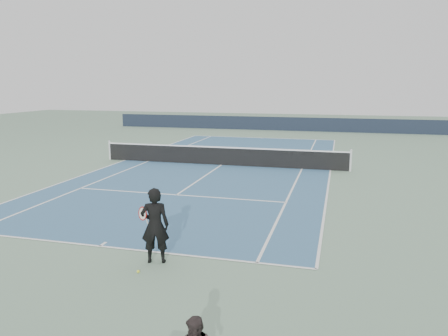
# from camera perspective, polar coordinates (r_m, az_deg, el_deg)

# --- Properties ---
(ground) EXTENTS (80.00, 80.00, 0.00)m
(ground) POSITION_cam_1_polar(r_m,az_deg,el_deg) (22.53, -0.33, 0.37)
(ground) COLOR gray
(court_surface) EXTENTS (10.97, 23.77, 0.01)m
(court_surface) POSITION_cam_1_polar(r_m,az_deg,el_deg) (22.53, -0.33, 0.39)
(court_surface) COLOR #386185
(court_surface) RESTS_ON ground
(tennis_net) EXTENTS (12.90, 0.10, 1.07)m
(tennis_net) POSITION_cam_1_polar(r_m,az_deg,el_deg) (22.44, -0.33, 1.64)
(tennis_net) COLOR silver
(tennis_net) RESTS_ON ground
(windscreen_far) EXTENTS (30.00, 0.25, 1.20)m
(windscreen_far) POSITION_cam_1_polar(r_m,az_deg,el_deg) (39.84, 6.51, 5.79)
(windscreen_far) COLOR black
(windscreen_far) RESTS_ON ground
(tennis_player) EXTENTS (0.85, 0.66, 1.80)m
(tennis_player) POSITION_cam_1_polar(r_m,az_deg,el_deg) (10.34, -9.01, -7.41)
(tennis_player) COLOR black
(tennis_player) RESTS_ON ground
(tennis_ball) EXTENTS (0.07, 0.07, 0.07)m
(tennis_ball) POSITION_cam_1_polar(r_m,az_deg,el_deg) (10.14, -11.14, -13.11)
(tennis_ball) COLOR yellow
(tennis_ball) RESTS_ON ground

